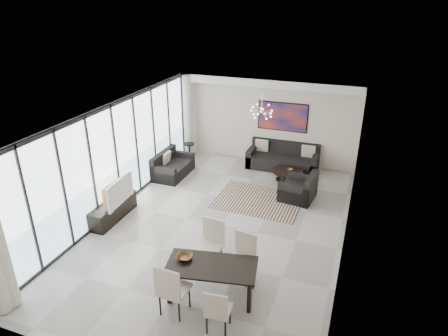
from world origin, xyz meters
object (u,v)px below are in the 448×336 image
at_px(sofa_main, 283,160).
at_px(television, 116,191).
at_px(coffee_table, 287,175).
at_px(tv_console, 113,210).
at_px(dining_table, 212,269).

bearing_deg(sofa_main, television, -124.89).
bearing_deg(coffee_table, tv_console, -134.69).
bearing_deg(sofa_main, coffee_table, -69.27).
distance_m(coffee_table, television, 5.30).
relative_size(sofa_main, tv_console, 1.46).
relative_size(television, dining_table, 0.63).
bearing_deg(dining_table, tv_console, 152.92).
xyz_separation_m(sofa_main, television, (-3.28, -4.71, 0.54)).
height_order(coffee_table, tv_console, tv_console).
bearing_deg(tv_console, sofa_main, 53.87).
xyz_separation_m(television, dining_table, (3.33, -1.79, -0.20)).
bearing_deg(television, tv_console, 89.84).
bearing_deg(sofa_main, dining_table, -89.58).
bearing_deg(tv_console, dining_table, -27.08).
distance_m(sofa_main, dining_table, 6.51).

